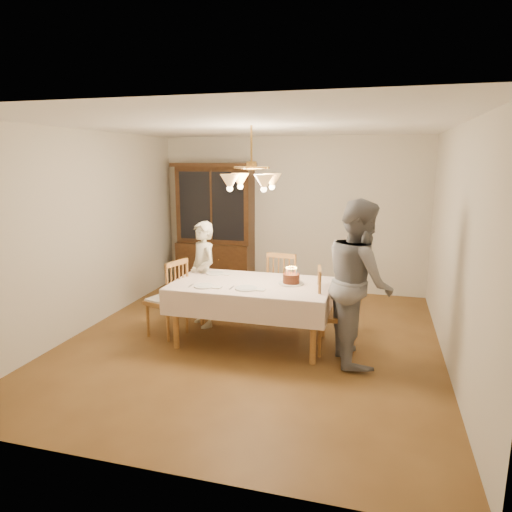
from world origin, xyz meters
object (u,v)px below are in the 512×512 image
(chair_far_side, at_px, (285,290))
(birthday_cake, at_px, (291,279))
(elderly_woman, at_px, (203,274))
(china_hutch, at_px, (215,229))
(dining_table, at_px, (252,289))

(chair_far_side, xyz_separation_m, birthday_cake, (0.23, -0.77, 0.37))
(chair_far_side, height_order, elderly_woman, elderly_woman)
(chair_far_side, bearing_deg, birthday_cake, -72.97)
(china_hutch, xyz_separation_m, chair_far_side, (1.53, -1.41, -0.60))
(china_hutch, height_order, chair_far_side, china_hutch)
(chair_far_side, bearing_deg, elderly_woman, -156.46)
(dining_table, height_order, chair_far_side, chair_far_side)
(dining_table, bearing_deg, china_hutch, 119.84)
(dining_table, xyz_separation_m, birthday_cake, (0.47, 0.08, 0.13))
(china_hutch, bearing_deg, dining_table, -60.16)
(china_hutch, height_order, birthday_cake, china_hutch)
(birthday_cake, bearing_deg, dining_table, -170.15)
(chair_far_side, xyz_separation_m, elderly_woman, (-1.03, -0.45, 0.27))
(dining_table, bearing_deg, chair_far_side, 74.54)
(chair_far_side, distance_m, birthday_cake, 0.88)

